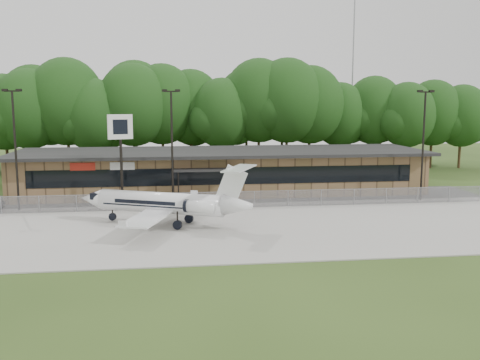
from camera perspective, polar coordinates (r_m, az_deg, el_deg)
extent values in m
plane|color=#2B4117|center=(31.90, 2.19, -8.42)|extent=(160.00, 160.00, 0.00)
cube|color=#9E9B93|center=(39.52, 0.24, -5.03)|extent=(64.00, 18.00, 0.08)
cube|color=#383835|center=(50.70, -1.50, -2.04)|extent=(50.00, 9.00, 0.06)
cube|color=olive|center=(54.81, -2.00, 0.84)|extent=(40.00, 10.00, 4.00)
cube|color=black|center=(49.82, -1.45, 0.42)|extent=(36.00, 0.08, 1.60)
cube|color=black|center=(54.08, -1.96, 3.03)|extent=(41.00, 11.50, 0.30)
cube|color=black|center=(48.99, -3.71, 1.10)|extent=(6.00, 1.60, 0.20)
cube|color=red|center=(50.00, -16.44, 1.38)|extent=(2.20, 0.06, 0.70)
cube|color=silver|center=(49.57, -12.44, 1.47)|extent=(2.20, 0.06, 0.70)
cube|color=gray|center=(46.17, -0.92, -2.17)|extent=(46.00, 0.03, 1.50)
cube|color=gray|center=(46.04, -0.93, -1.25)|extent=(46.00, 0.04, 0.04)
cylinder|color=gray|center=(82.74, 11.90, 10.52)|extent=(0.20, 0.20, 25.00)
cylinder|color=black|center=(48.51, -22.81, 2.76)|extent=(0.18, 0.18, 10.00)
cube|color=black|center=(48.33, -23.16, 8.72)|extent=(1.20, 0.12, 0.12)
cube|color=black|center=(48.48, -23.79, 8.76)|extent=(0.45, 0.30, 0.22)
cube|color=black|center=(48.19, -22.53, 8.84)|extent=(0.45, 0.30, 0.22)
cylinder|color=black|center=(46.78, -7.25, 3.16)|extent=(0.18, 0.18, 10.00)
cube|color=black|center=(46.59, -7.37, 9.36)|extent=(1.20, 0.12, 0.12)
cube|color=black|center=(46.60, -8.06, 9.43)|extent=(0.45, 0.30, 0.22)
cube|color=black|center=(46.60, -6.68, 9.46)|extent=(0.45, 0.30, 0.22)
cylinder|color=black|center=(52.20, 18.93, 3.32)|extent=(0.18, 0.18, 10.00)
cube|color=black|center=(52.03, 19.20, 8.86)|extent=(1.20, 0.12, 0.12)
cube|color=black|center=(51.79, 18.65, 8.97)|extent=(0.45, 0.30, 0.22)
cube|color=black|center=(52.28, 19.75, 8.91)|extent=(0.45, 0.30, 0.22)
cylinder|color=white|center=(40.19, -8.41, -2.52)|extent=(9.59, 5.49, 1.57)
cone|color=white|center=(43.01, -15.53, -2.02)|extent=(2.44, 2.24, 1.57)
cone|color=white|center=(38.01, -0.21, -2.83)|extent=(2.62, 2.32, 1.57)
cube|color=white|center=(37.21, -9.84, -4.13)|extent=(4.40, 6.26, 0.12)
cube|color=white|center=(42.97, -5.96, -2.36)|extent=(4.40, 6.26, 0.12)
cylinder|color=white|center=(37.67, -4.34, -2.96)|extent=(2.33, 1.70, 0.88)
cylinder|color=white|center=(39.93, -3.06, -2.30)|extent=(2.33, 1.70, 0.88)
cube|color=white|center=(37.91, -0.92, -0.68)|extent=(2.25, 1.12, 2.96)
cube|color=white|center=(37.56, -0.07, 1.13)|extent=(3.03, 4.64, 0.10)
cube|color=black|center=(42.60, -14.76, -1.71)|extent=(1.38, 1.48, 0.49)
cube|color=black|center=(39.75, -6.05, -4.55)|extent=(1.69, 2.47, 0.69)
cylinder|color=black|center=(42.35, -13.43, -3.93)|extent=(0.78, 0.78, 0.22)
cylinder|color=black|center=(47.38, -12.55, 1.71)|extent=(0.28, 0.28, 7.72)
cube|color=silver|center=(47.13, -12.67, 5.56)|extent=(2.11, 0.78, 2.12)
cube|color=black|center=(47.00, -12.64, 5.55)|extent=(1.22, 0.36, 1.25)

